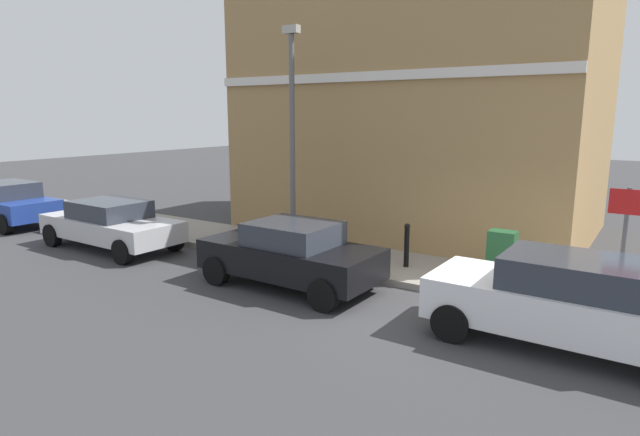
{
  "coord_description": "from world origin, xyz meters",
  "views": [
    {
      "loc": [
        -9.26,
        -3.62,
        3.69
      ],
      "look_at": [
        1.29,
        3.33,
        1.2
      ],
      "focal_mm": 29.76,
      "sensor_mm": 36.0,
      "label": 1
    }
  ],
  "objects_px": {
    "car_silver": "(111,224)",
    "bollard_near_cabinet": "(407,244)",
    "street_sign": "(625,232)",
    "car_black": "(291,254)",
    "lamppost": "(292,129)",
    "car_blue": "(7,203)",
    "utility_cabinet": "(501,260)",
    "car_white": "(568,301)"
  },
  "relations": [
    {
      "from": "car_white",
      "to": "utility_cabinet",
      "type": "xyz_separation_m",
      "value": [
        2.26,
        1.62,
        -0.1
      ]
    },
    {
      "from": "car_white",
      "to": "utility_cabinet",
      "type": "bearing_deg",
      "value": -53.59
    },
    {
      "from": "car_black",
      "to": "car_blue",
      "type": "distance_m",
      "value": 11.93
    },
    {
      "from": "car_silver",
      "to": "utility_cabinet",
      "type": "distance_m",
      "value": 10.25
    },
    {
      "from": "utility_cabinet",
      "to": "bollard_near_cabinet",
      "type": "bearing_deg",
      "value": 87.39
    },
    {
      "from": "car_black",
      "to": "street_sign",
      "type": "bearing_deg",
      "value": -164.14
    },
    {
      "from": "bollard_near_cabinet",
      "to": "street_sign",
      "type": "bearing_deg",
      "value": -99.36
    },
    {
      "from": "car_blue",
      "to": "bollard_near_cabinet",
      "type": "bearing_deg",
      "value": -169.27
    },
    {
      "from": "street_sign",
      "to": "lamppost",
      "type": "relative_size",
      "value": 0.4
    },
    {
      "from": "street_sign",
      "to": "bollard_near_cabinet",
      "type": "bearing_deg",
      "value": 80.64
    },
    {
      "from": "lamppost",
      "to": "bollard_near_cabinet",
      "type": "bearing_deg",
      "value": -91.51
    },
    {
      "from": "car_blue",
      "to": "utility_cabinet",
      "type": "distance_m",
      "value": 15.92
    },
    {
      "from": "car_silver",
      "to": "utility_cabinet",
      "type": "bearing_deg",
      "value": -166.09
    },
    {
      "from": "car_black",
      "to": "bollard_near_cabinet",
      "type": "xyz_separation_m",
      "value": [
        2.33,
        -1.65,
        -0.04
      ]
    },
    {
      "from": "car_white",
      "to": "lamppost",
      "type": "xyz_separation_m",
      "value": [
        2.45,
        7.18,
        2.52
      ]
    },
    {
      "from": "car_silver",
      "to": "car_blue",
      "type": "distance_m",
      "value": 5.78
    },
    {
      "from": "car_black",
      "to": "utility_cabinet",
      "type": "bearing_deg",
      "value": -148.84
    },
    {
      "from": "car_black",
      "to": "street_sign",
      "type": "relative_size",
      "value": 1.72
    },
    {
      "from": "car_black",
      "to": "street_sign",
      "type": "height_order",
      "value": "street_sign"
    },
    {
      "from": "car_silver",
      "to": "bollard_near_cabinet",
      "type": "distance_m",
      "value": 8.15
    },
    {
      "from": "car_black",
      "to": "car_silver",
      "type": "relative_size",
      "value": 0.91
    },
    {
      "from": "street_sign",
      "to": "utility_cabinet",
      "type": "bearing_deg",
      "value": 74.19
    },
    {
      "from": "utility_cabinet",
      "to": "street_sign",
      "type": "height_order",
      "value": "street_sign"
    },
    {
      "from": "car_white",
      "to": "bollard_near_cabinet",
      "type": "height_order",
      "value": "car_white"
    },
    {
      "from": "car_black",
      "to": "lamppost",
      "type": "relative_size",
      "value": 0.69
    },
    {
      "from": "car_black",
      "to": "utility_cabinet",
      "type": "height_order",
      "value": "car_black"
    },
    {
      "from": "car_silver",
      "to": "street_sign",
      "type": "relative_size",
      "value": 1.89
    },
    {
      "from": "bollard_near_cabinet",
      "to": "lamppost",
      "type": "relative_size",
      "value": 0.18
    },
    {
      "from": "bollard_near_cabinet",
      "to": "car_blue",
      "type": "bearing_deg",
      "value": 99.52
    },
    {
      "from": "utility_cabinet",
      "to": "bollard_near_cabinet",
      "type": "relative_size",
      "value": 1.11
    },
    {
      "from": "car_black",
      "to": "lamppost",
      "type": "height_order",
      "value": "lamppost"
    },
    {
      "from": "car_silver",
      "to": "lamppost",
      "type": "xyz_separation_m",
      "value": [
        2.46,
        -4.44,
        2.6
      ]
    },
    {
      "from": "street_sign",
      "to": "car_black",
      "type": "bearing_deg",
      "value": 104.77
    },
    {
      "from": "car_silver",
      "to": "bollard_near_cabinet",
      "type": "height_order",
      "value": "car_silver"
    },
    {
      "from": "bollard_near_cabinet",
      "to": "car_silver",
      "type": "bearing_deg",
      "value": 106.93
    },
    {
      "from": "car_white",
      "to": "car_black",
      "type": "xyz_separation_m",
      "value": [
        0.04,
        5.47,
        -0.04
      ]
    },
    {
      "from": "car_white",
      "to": "car_black",
      "type": "height_order",
      "value": "car_white"
    },
    {
      "from": "utility_cabinet",
      "to": "bollard_near_cabinet",
      "type": "height_order",
      "value": "utility_cabinet"
    },
    {
      "from": "utility_cabinet",
      "to": "bollard_near_cabinet",
      "type": "distance_m",
      "value": 2.2
    },
    {
      "from": "car_white",
      "to": "car_silver",
      "type": "distance_m",
      "value": 11.62
    },
    {
      "from": "lamppost",
      "to": "car_black",
      "type": "bearing_deg",
      "value": -144.74
    },
    {
      "from": "utility_cabinet",
      "to": "street_sign",
      "type": "relative_size",
      "value": 0.5
    }
  ]
}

